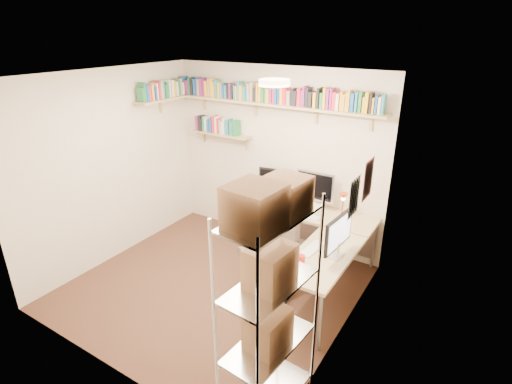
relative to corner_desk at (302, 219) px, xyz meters
The scene contains 6 objects.
ground 1.39m from the corner_desk, 125.38° to the right, with size 3.20×3.20×0.00m, color #47291E.
room_shell 1.47m from the corner_desk, 125.23° to the right, with size 3.24×3.04×2.52m.
wall_shelves 1.76m from the corner_desk, 164.07° to the left, with size 3.12×1.09×0.80m.
corner_desk is the anchor object (origin of this frame).
office_chair 0.70m from the corner_desk, 93.97° to the right, with size 0.64×0.65×1.12m.
wire_rack 2.32m from the corner_desk, 70.92° to the right, with size 0.46×0.84×2.05m.
Camera 1 is at (2.60, -3.18, 2.94)m, focal length 28.00 mm.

